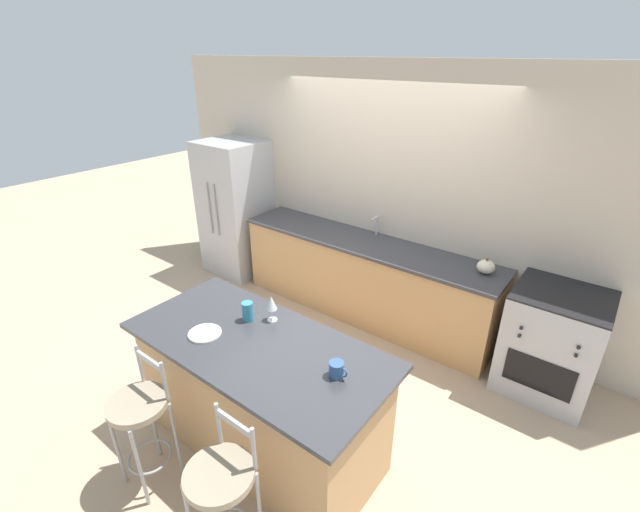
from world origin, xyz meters
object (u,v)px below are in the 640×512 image
at_px(coffee_mug, 337,369).
at_px(bar_stool_near, 141,417).
at_px(oven_range, 551,342).
at_px(wine_glass, 271,303).
at_px(refrigerator, 236,208).
at_px(pumpkin_decoration, 486,267).
at_px(bar_stool_far, 222,488).
at_px(tumbler_cup, 248,311).
at_px(dinner_plate, 205,333).

bearing_deg(coffee_mug, bar_stool_near, -144.04).
height_order(oven_range, coffee_mug, coffee_mug).
bearing_deg(wine_glass, refrigerator, 142.97).
bearing_deg(pumpkin_decoration, wine_glass, -118.40).
bearing_deg(bar_stool_far, pumpkin_decoration, 80.42).
bearing_deg(refrigerator, tumbler_cup, -40.56).
relative_size(oven_range, tumbler_cup, 6.53).
relative_size(refrigerator, tumbler_cup, 11.83).
bearing_deg(pumpkin_decoration, bar_stool_near, -114.96).
bearing_deg(dinner_plate, wine_glass, 58.39).
height_order(wine_glass, pumpkin_decoration, wine_glass).
bearing_deg(coffee_mug, refrigerator, 147.48).
relative_size(refrigerator, wine_glass, 8.69).
distance_m(tumbler_cup, pumpkin_decoration, 2.22).
xyz_separation_m(bar_stool_far, coffee_mug, (0.22, 0.77, 0.43)).
height_order(bar_stool_far, wine_glass, wine_glass).
xyz_separation_m(coffee_mug, tumbler_cup, (-0.87, 0.10, 0.02)).
bearing_deg(dinner_plate, bar_stool_far, -35.86).
xyz_separation_m(refrigerator, bar_stool_near, (1.94, -2.65, -0.29)).
height_order(dinner_plate, tumbler_cup, tumbler_cup).
bearing_deg(dinner_plate, coffee_mug, 12.34).
bearing_deg(tumbler_cup, coffee_mug, -6.25).
bearing_deg(bar_stool_far, tumbler_cup, 126.95).
bearing_deg(refrigerator, bar_stool_far, -44.06).
xyz_separation_m(oven_range, bar_stool_near, (-1.96, -2.67, 0.10)).
relative_size(tumbler_cup, pumpkin_decoration, 0.92).
height_order(bar_stool_far, tumbler_cup, tumbler_cup).
distance_m(oven_range, pumpkin_decoration, 0.84).
xyz_separation_m(bar_stool_near, dinner_plate, (0.05, 0.54, 0.38)).
bearing_deg(tumbler_cup, bar_stool_near, -101.11).
distance_m(refrigerator, dinner_plate, 2.90).
relative_size(coffee_mug, pumpkin_decoration, 0.80).
bearing_deg(pumpkin_decoration, bar_stool_far, -99.58).
xyz_separation_m(oven_range, dinner_plate, (-1.91, -2.14, 0.49)).
relative_size(wine_glass, tumbler_cup, 1.36).
distance_m(refrigerator, bar_stool_near, 3.30).
bearing_deg(pumpkin_decoration, tumbler_cup, -120.30).
bearing_deg(dinner_plate, oven_range, 48.20).
height_order(dinner_plate, pumpkin_decoration, pumpkin_decoration).
height_order(oven_range, wine_glass, wine_glass).
bearing_deg(dinner_plate, refrigerator, 133.29).
height_order(refrigerator, oven_range, refrigerator).
bearing_deg(tumbler_cup, bar_stool_far, -53.05).
bearing_deg(refrigerator, pumpkin_decoration, 2.02).
bearing_deg(refrigerator, dinner_plate, -46.71).
xyz_separation_m(bar_stool_near, bar_stool_far, (0.82, -0.02, 0.00)).
xyz_separation_m(bar_stool_far, pumpkin_decoration, (0.47, 2.78, 0.39)).
height_order(oven_range, pumpkin_decoration, pumpkin_decoration).
distance_m(oven_range, bar_stool_far, 2.92).
bearing_deg(pumpkin_decoration, refrigerator, -177.98).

